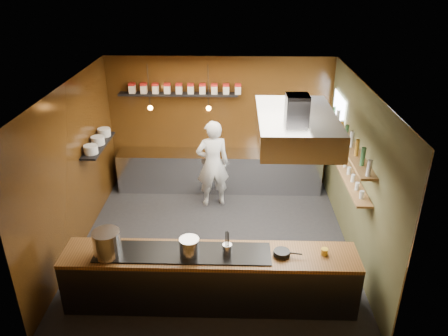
{
  "coord_description": "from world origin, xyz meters",
  "views": [
    {
      "loc": [
        0.36,
        -6.87,
        4.85
      ],
      "look_at": [
        0.15,
        0.4,
        1.37
      ],
      "focal_mm": 35.0,
      "sensor_mm": 36.0,
      "label": 1
    }
  ],
  "objects_px": {
    "extractor_hood": "(296,126)",
    "espresso_machine": "(313,145)",
    "stockpot_large": "(107,244)",
    "chef": "(213,164)",
    "stockpot_small": "(189,247)"
  },
  "relations": [
    {
      "from": "extractor_hood",
      "to": "espresso_machine",
      "type": "distance_m",
      "value": 3.04
    },
    {
      "from": "extractor_hood",
      "to": "chef",
      "type": "distance_m",
      "value": 2.8
    },
    {
      "from": "extractor_hood",
      "to": "chef",
      "type": "relative_size",
      "value": 1.04
    },
    {
      "from": "stockpot_small",
      "to": "chef",
      "type": "distance_m",
      "value": 3.12
    },
    {
      "from": "stockpot_large",
      "to": "chef",
      "type": "distance_m",
      "value": 3.44
    },
    {
      "from": "stockpot_large",
      "to": "chef",
      "type": "bearing_deg",
      "value": 66.52
    },
    {
      "from": "extractor_hood",
      "to": "espresso_machine",
      "type": "relative_size",
      "value": 4.81
    },
    {
      "from": "chef",
      "to": "extractor_hood",
      "type": "bearing_deg",
      "value": 113.17
    },
    {
      "from": "stockpot_small",
      "to": "extractor_hood",
      "type": "bearing_deg",
      "value": 38.35
    },
    {
      "from": "extractor_hood",
      "to": "chef",
      "type": "bearing_deg",
      "value": 127.38
    },
    {
      "from": "chef",
      "to": "espresso_machine",
      "type": "bearing_deg",
      "value": -176.14
    },
    {
      "from": "stockpot_small",
      "to": "stockpot_large",
      "type": "bearing_deg",
      "value": -178.29
    },
    {
      "from": "extractor_hood",
      "to": "stockpot_large",
      "type": "height_order",
      "value": "extractor_hood"
    },
    {
      "from": "espresso_machine",
      "to": "chef",
      "type": "height_order",
      "value": "chef"
    },
    {
      "from": "stockpot_large",
      "to": "stockpot_small",
      "type": "relative_size",
      "value": 1.39
    }
  ]
}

